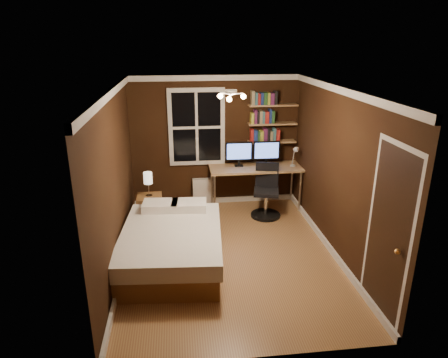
{
  "coord_description": "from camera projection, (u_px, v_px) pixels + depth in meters",
  "views": [
    {
      "loc": [
        -0.72,
        -5.32,
        3.13
      ],
      "look_at": [
        -0.03,
        0.45,
        1.07
      ],
      "focal_mm": 32.0,
      "sensor_mm": 36.0,
      "label": 1
    }
  ],
  "objects": [
    {
      "name": "wall_left",
      "position": [
        115.0,
        182.0,
        5.51
      ],
      "size": [
        0.04,
        4.2,
        2.5
      ],
      "primitive_type": "cube",
      "color": "black",
      "rests_on": "ground"
    },
    {
      "name": "desk",
      "position": [
        255.0,
        170.0,
        7.57
      ],
      "size": [
        1.74,
        0.65,
        0.83
      ],
      "color": "#A27D4E",
      "rests_on": "ground"
    },
    {
      "name": "window",
      "position": [
        197.0,
        127.0,
        7.48
      ],
      "size": [
        1.06,
        0.06,
        1.46
      ],
      "primitive_type": "cube",
      "color": "silver",
      "rests_on": "wall_back"
    },
    {
      "name": "monitor_right",
      "position": [
        266.0,
        153.0,
        7.58
      ],
      "size": [
        0.51,
        0.12,
        0.47
      ],
      "primitive_type": null,
      "color": "black",
      "rests_on": "desk"
    },
    {
      "name": "wall_right",
      "position": [
        337.0,
        173.0,
        5.87
      ],
      "size": [
        0.04,
        4.2,
        2.5
      ],
      "primitive_type": "cube",
      "color": "black",
      "rests_on": "ground"
    },
    {
      "name": "books_row_middle",
      "position": [
        273.0,
        117.0,
        7.5
      ],
      "size": [
        0.48,
        0.16,
        0.23
      ],
      "primitive_type": null,
      "color": "navy",
      "rests_on": "bookshelf_middle"
    },
    {
      "name": "radiator",
      "position": [
        202.0,
        192.0,
        7.86
      ],
      "size": [
        0.36,
        0.13,
        0.54
      ],
      "primitive_type": "cube",
      "color": "silver",
      "rests_on": "ground"
    },
    {
      "name": "ceiling",
      "position": [
        230.0,
        89.0,
        5.27
      ],
      "size": [
        3.2,
        4.2,
        0.02
      ],
      "primitive_type": "cube",
      "color": "white",
      "rests_on": "wall_back"
    },
    {
      "name": "bedside_lamp",
      "position": [
        148.0,
        184.0,
        6.88
      ],
      "size": [
        0.15,
        0.15,
        0.44
      ],
      "primitive_type": null,
      "color": "beige",
      "rests_on": "nightstand"
    },
    {
      "name": "monitor_left",
      "position": [
        239.0,
        154.0,
        7.52
      ],
      "size": [
        0.51,
        0.12,
        0.47
      ],
      "primitive_type": null,
      "color": "black",
      "rests_on": "desk"
    },
    {
      "name": "books_row_upper",
      "position": [
        273.0,
        98.0,
        7.39
      ],
      "size": [
        0.48,
        0.16,
        0.23
      ],
      "primitive_type": null,
      "color": "#265424",
      "rests_on": "bookshelf_upper"
    },
    {
      "name": "desk_lamp",
      "position": [
        295.0,
        156.0,
        7.45
      ],
      "size": [
        0.14,
        0.32,
        0.44
      ],
      "primitive_type": null,
      "color": "silver",
      "rests_on": "desk"
    },
    {
      "name": "floor",
      "position": [
        229.0,
        255.0,
        6.11
      ],
      "size": [
        4.2,
        4.2,
        0.0
      ],
      "primitive_type": "plane",
      "color": "brown",
      "rests_on": "ground"
    },
    {
      "name": "bed",
      "position": [
        172.0,
        245.0,
        5.81
      ],
      "size": [
        1.56,
        2.06,
        0.67
      ],
      "rotation": [
        0.0,
        0.0,
        -0.08
      ],
      "color": "brown",
      "rests_on": "ground"
    },
    {
      "name": "office_chair",
      "position": [
        266.0,
        197.0,
        7.34
      ],
      "size": [
        0.54,
        0.54,
        0.99
      ],
      "rotation": [
        0.0,
        0.0,
        -0.23
      ],
      "color": "black",
      "rests_on": "ground"
    },
    {
      "name": "door_knob",
      "position": [
        398.0,
        252.0,
        4.22
      ],
      "size": [
        0.06,
        0.06,
        0.06
      ],
      "primitive_type": "sphere",
      "color": "gold",
      "rests_on": "door"
    },
    {
      "name": "ceiling_fixture",
      "position": [
        231.0,
        97.0,
        5.21
      ],
      "size": [
        0.44,
        0.44,
        0.18
      ],
      "primitive_type": null,
      "color": "beige",
      "rests_on": "ceiling"
    },
    {
      "name": "nightstand",
      "position": [
        150.0,
        210.0,
        7.04
      ],
      "size": [
        0.43,
        0.43,
        0.53
      ],
      "primitive_type": "cube",
      "rotation": [
        0.0,
        0.0,
        0.01
      ],
      "color": "brown",
      "rests_on": "ground"
    },
    {
      "name": "door",
      "position": [
        387.0,
        236.0,
        4.49
      ],
      "size": [
        0.03,
        0.82,
        2.05
      ],
      "primitive_type": null,
      "color": "black",
      "rests_on": "ground"
    },
    {
      "name": "bookshelf_middle",
      "position": [
        272.0,
        124.0,
        7.55
      ],
      "size": [
        0.92,
        0.22,
        0.03
      ],
      "primitive_type": "cube",
      "color": "#A27D4E",
      "rests_on": "wall_back"
    },
    {
      "name": "bookshelf_upper",
      "position": [
        273.0,
        105.0,
        7.43
      ],
      "size": [
        0.92,
        0.22,
        0.03
      ],
      "primitive_type": "cube",
      "color": "#A27D4E",
      "rests_on": "wall_back"
    },
    {
      "name": "bookshelf_lower",
      "position": [
        272.0,
        142.0,
        7.66
      ],
      "size": [
        0.92,
        0.22,
        0.03
      ],
      "primitive_type": "cube",
      "color": "#A27D4E",
      "rests_on": "wall_back"
    },
    {
      "name": "books_row_lower",
      "position": [
        272.0,
        135.0,
        7.62
      ],
      "size": [
        0.54,
        0.16,
        0.23
      ],
      "primitive_type": null,
      "color": "maroon",
      "rests_on": "bookshelf_lower"
    },
    {
      "name": "wall_back",
      "position": [
        215.0,
        142.0,
        7.66
      ],
      "size": [
        3.2,
        0.04,
        2.5
      ],
      "primitive_type": "cube",
      "color": "black",
      "rests_on": "ground"
    }
  ]
}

